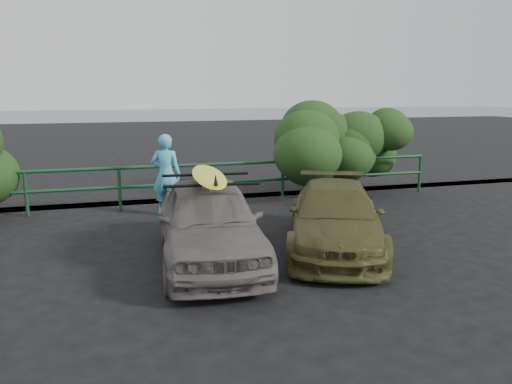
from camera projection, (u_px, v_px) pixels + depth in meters
ground at (200, 284)px, 7.23m from camera, size 80.00×80.00×0.00m
ocean at (120, 113)px, 63.72m from camera, size 200.00×200.00×0.00m
guardrail at (163, 186)px, 11.83m from camera, size 14.00×0.08×1.04m
shrub_right at (346, 151)px, 13.54m from camera, size 3.20×2.40×2.26m
sedan at (209, 222)px, 8.05m from camera, size 1.90×4.05×1.34m
olive_vehicle at (335, 217)px, 8.76m from camera, size 2.97×4.21×1.13m
man at (166, 175)px, 11.10m from camera, size 0.78×0.65×1.82m
roof_rack at (209, 179)px, 7.91m from camera, size 1.53×1.13×0.05m
surfboard at (208, 176)px, 7.90m from camera, size 0.69×2.42×0.07m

